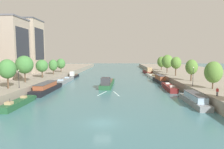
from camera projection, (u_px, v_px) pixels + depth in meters
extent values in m
plane|color=#42757F|center=(102.00, 123.00, 28.53)|extent=(400.00, 400.00, 0.00)
cube|color=gray|center=(28.00, 75.00, 84.51)|extent=(36.00, 170.00, 2.33)
cube|color=gray|center=(202.00, 76.00, 81.68)|extent=(36.00, 170.00, 2.33)
cube|color=#235633|center=(108.00, 84.00, 63.51)|extent=(3.99, 18.18, 1.11)
cube|color=#235633|center=(110.00, 80.00, 72.82)|extent=(3.26, 1.34, 0.92)
cube|color=#235633|center=(108.00, 82.00, 63.45)|extent=(4.05, 18.18, 0.06)
cube|color=#38383D|center=(106.00, 81.00, 57.24)|extent=(2.66, 3.70, 2.11)
cube|color=black|center=(106.00, 79.00, 59.01)|extent=(2.03, 0.10, 0.59)
cube|color=brown|center=(108.00, 81.00, 65.22)|extent=(2.95, 9.48, 0.36)
cylinder|color=#232328|center=(108.00, 83.00, 57.98)|extent=(0.07, 0.07, 1.10)
cube|color=silver|center=(116.00, 94.00, 50.13)|extent=(1.81, 5.91, 0.03)
cube|color=silver|center=(102.00, 93.00, 50.39)|extent=(2.19, 5.82, 0.03)
cube|color=#235633|center=(18.00, 103.00, 37.86)|extent=(2.21, 10.57, 1.06)
cube|color=#235633|center=(31.00, 97.00, 43.44)|extent=(2.02, 1.25, 0.90)
cube|color=#235633|center=(18.00, 101.00, 37.81)|extent=(2.26, 10.57, 0.06)
cube|color=tan|center=(24.00, 97.00, 40.09)|extent=(1.07, 0.91, 0.40)
cube|color=tan|center=(9.00, 103.00, 34.84)|extent=(1.17, 1.11, 0.48)
cylinder|color=#232328|center=(10.00, 102.00, 34.59)|extent=(0.07, 0.07, 1.10)
cube|color=black|center=(47.00, 89.00, 52.81)|extent=(3.37, 15.67, 1.26)
cube|color=black|center=(57.00, 84.00, 60.91)|extent=(3.00, 1.30, 1.00)
cube|color=black|center=(47.00, 87.00, 52.74)|extent=(3.44, 15.67, 0.06)
cube|color=#9E5133|center=(46.00, 85.00, 51.90)|extent=(2.73, 10.04, 1.17)
cube|color=#4C4C51|center=(46.00, 83.00, 51.84)|extent=(2.92, 10.34, 0.08)
cylinder|color=#232328|center=(41.00, 88.00, 48.00)|extent=(0.07, 0.07, 1.10)
cube|color=gray|center=(64.00, 81.00, 71.18)|extent=(3.32, 15.74, 1.03)
cube|color=gray|center=(70.00, 78.00, 79.33)|extent=(3.02, 1.25, 0.88)
cube|color=gray|center=(64.00, 79.00, 71.13)|extent=(3.38, 15.74, 0.06)
cube|color=#9EBCD6|center=(67.00, 77.00, 74.54)|extent=(1.59, 0.92, 0.40)
cube|color=#9EBCD6|center=(61.00, 80.00, 66.73)|extent=(1.75, 1.12, 0.48)
cylinder|color=#232328|center=(62.00, 79.00, 66.36)|extent=(0.07, 0.07, 1.10)
cube|color=black|center=(74.00, 76.00, 85.57)|extent=(2.36, 9.48, 0.91)
cube|color=black|center=(77.00, 75.00, 90.58)|extent=(2.00, 1.26, 0.82)
cube|color=black|center=(74.00, 75.00, 85.52)|extent=(2.40, 9.48, 0.06)
cube|color=white|center=(72.00, 74.00, 82.24)|extent=(1.61, 1.93, 1.94)
cube|color=black|center=(73.00, 73.00, 83.16)|extent=(1.24, 0.07, 0.54)
cube|color=brown|center=(75.00, 75.00, 86.43)|extent=(1.77, 4.95, 0.36)
cylinder|color=#232328|center=(73.00, 75.00, 82.63)|extent=(0.07, 0.07, 1.10)
cube|color=gray|center=(194.00, 102.00, 39.46)|extent=(2.46, 12.32, 1.01)
cube|color=gray|center=(183.00, 95.00, 45.91)|extent=(2.27, 1.23, 0.87)
cube|color=gray|center=(194.00, 99.00, 39.40)|extent=(2.50, 12.32, 0.06)
cube|color=#9EBCD6|center=(195.00, 97.00, 38.73)|extent=(2.00, 7.89, 1.21)
cube|color=#4C4C51|center=(195.00, 93.00, 38.66)|extent=(2.15, 8.12, 0.08)
cylinder|color=#232328|center=(203.00, 101.00, 35.66)|extent=(0.07, 0.07, 1.10)
cube|color=maroon|center=(169.00, 88.00, 55.58)|extent=(2.48, 11.85, 1.23)
cube|color=maroon|center=(165.00, 84.00, 61.77)|extent=(2.08, 1.31, 0.98)
cube|color=maroon|center=(169.00, 85.00, 55.52)|extent=(2.52, 11.85, 0.06)
cube|color=white|center=(167.00, 83.00, 58.07)|extent=(1.10, 0.93, 0.40)
cube|color=white|center=(172.00, 86.00, 52.21)|extent=(1.22, 1.13, 0.48)
cylinder|color=#232328|center=(174.00, 85.00, 51.93)|extent=(0.07, 0.07, 1.10)
cube|color=black|center=(160.00, 81.00, 70.41)|extent=(2.75, 13.09, 1.08)
cube|color=black|center=(156.00, 78.00, 77.22)|extent=(2.24, 1.30, 0.90)
cube|color=black|center=(160.00, 79.00, 70.35)|extent=(2.79, 13.09, 0.06)
cube|color=#9E5133|center=(160.00, 77.00, 69.62)|extent=(2.18, 8.39, 1.52)
cube|color=#4C4C51|center=(160.00, 75.00, 69.54)|extent=(2.32, 8.65, 0.08)
cylinder|color=#232328|center=(163.00, 79.00, 66.40)|extent=(0.07, 0.07, 1.10)
cube|color=silver|center=(152.00, 76.00, 86.87)|extent=(3.13, 15.92, 1.05)
cube|color=silver|center=(149.00, 74.00, 95.09)|extent=(2.66, 1.28, 0.89)
cube|color=silver|center=(152.00, 75.00, 86.81)|extent=(3.18, 15.92, 0.06)
cube|color=tan|center=(151.00, 73.00, 90.26)|extent=(1.40, 0.93, 0.40)
cube|color=tan|center=(154.00, 75.00, 82.37)|extent=(1.55, 1.13, 0.48)
cylinder|color=#232328|center=(155.00, 75.00, 82.01)|extent=(0.07, 0.07, 1.10)
cube|color=maroon|center=(148.00, 72.00, 105.39)|extent=(3.55, 15.06, 1.06)
cube|color=maroon|center=(145.00, 71.00, 113.17)|extent=(2.98, 1.32, 0.89)
cube|color=maroon|center=(148.00, 71.00, 105.33)|extent=(3.61, 15.07, 0.06)
cube|color=tan|center=(149.00, 70.00, 100.14)|extent=(2.41, 3.06, 2.29)
cube|color=black|center=(149.00, 69.00, 101.61)|extent=(1.86, 0.09, 0.64)
cube|color=brown|center=(147.00, 71.00, 106.80)|extent=(2.65, 7.86, 0.36)
cylinder|color=#232328|center=(150.00, 71.00, 100.80)|extent=(0.07, 0.07, 1.10)
cylinder|color=brown|center=(8.00, 81.00, 44.20)|extent=(0.39, 0.39, 3.25)
ellipsoid|color=#427F3D|center=(7.00, 69.00, 43.92)|extent=(3.78, 3.78, 4.36)
cylinder|color=brown|center=(25.00, 76.00, 54.03)|extent=(0.31, 0.31, 3.56)
ellipsoid|color=#427F3D|center=(24.00, 65.00, 53.71)|extent=(4.73, 4.73, 4.94)
cylinder|color=brown|center=(42.00, 73.00, 64.88)|extent=(0.39, 0.39, 2.85)
ellipsoid|color=#427F3D|center=(42.00, 66.00, 64.62)|extent=(3.92, 3.92, 4.08)
cylinder|color=brown|center=(53.00, 71.00, 75.54)|extent=(0.30, 0.30, 2.47)
ellipsoid|color=#427F3D|center=(53.00, 65.00, 75.30)|extent=(3.36, 3.36, 4.28)
cylinder|color=brown|center=(61.00, 69.00, 85.47)|extent=(0.28, 0.28, 2.58)
ellipsoid|color=#427F3D|center=(61.00, 64.00, 85.22)|extent=(3.77, 3.77, 4.35)
cylinder|color=brown|center=(213.00, 83.00, 43.63)|extent=(0.29, 0.29, 2.45)
ellipsoid|color=#568438|center=(213.00, 72.00, 43.37)|extent=(3.81, 3.81, 4.82)
cylinder|color=brown|center=(191.00, 76.00, 57.07)|extent=(0.40, 0.40, 2.88)
ellipsoid|color=#568438|center=(192.00, 67.00, 56.80)|extent=(3.46, 3.46, 4.38)
cylinder|color=brown|center=(176.00, 71.00, 71.12)|extent=(0.40, 0.40, 3.50)
ellipsoid|color=#568438|center=(176.00, 63.00, 70.82)|extent=(3.74, 3.74, 4.38)
cylinder|color=brown|center=(167.00, 69.00, 83.50)|extent=(0.39, 0.39, 3.23)
ellipsoid|color=#568438|center=(167.00, 61.00, 83.17)|extent=(4.79, 4.79, 5.67)
cylinder|color=brown|center=(161.00, 67.00, 98.08)|extent=(0.40, 0.40, 2.65)
ellipsoid|color=#568438|center=(162.00, 62.00, 97.80)|extent=(4.27, 4.27, 5.27)
cylinder|color=black|center=(19.00, 79.00, 45.02)|extent=(0.11, 0.11, 3.90)
sphere|color=#EAE5C6|center=(18.00, 70.00, 44.81)|extent=(0.28, 0.28, 0.28)
cylinder|color=black|center=(19.00, 87.00, 45.21)|extent=(0.22, 0.22, 0.20)
cylinder|color=black|center=(193.00, 77.00, 48.33)|extent=(0.11, 0.11, 4.35)
sphere|color=#EAE5C6|center=(193.00, 68.00, 48.10)|extent=(0.28, 0.28, 0.28)
cylinder|color=black|center=(193.00, 85.00, 48.54)|extent=(0.22, 0.22, 0.20)
cube|color=#A89989|center=(2.00, 49.00, 64.95)|extent=(14.34, 10.89, 19.38)
cube|color=slate|center=(0.00, 18.00, 63.94)|extent=(14.77, 11.21, 0.50)
cube|color=#232833|center=(23.00, 46.00, 64.58)|extent=(0.04, 8.71, 11.63)
cube|color=#B2A38E|center=(28.00, 47.00, 83.27)|extent=(10.27, 11.43, 21.97)
cube|color=#4C515B|center=(27.00, 20.00, 82.13)|extent=(10.58, 11.77, 0.50)
cube|color=#232833|center=(40.00, 44.00, 82.96)|extent=(0.04, 9.14, 13.18)
cylinder|color=#2D2D38|center=(217.00, 94.00, 36.23)|extent=(0.13, 0.13, 0.84)
cylinder|color=#2D2D38|center=(218.00, 94.00, 36.06)|extent=(0.13, 0.13, 0.84)
cube|color=#DB3838|center=(217.00, 90.00, 36.07)|extent=(0.36, 0.39, 0.56)
sphere|color=beige|center=(218.00, 88.00, 36.03)|extent=(0.21, 0.21, 0.21)
cylinder|color=#DB3838|center=(216.00, 90.00, 36.26)|extent=(0.09, 0.09, 0.54)
cylinder|color=#DB3838|center=(219.00, 90.00, 35.89)|extent=(0.09, 0.09, 0.54)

